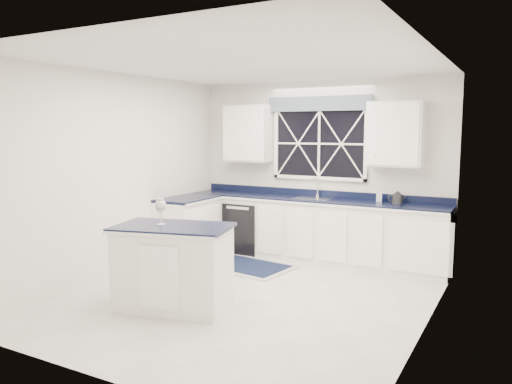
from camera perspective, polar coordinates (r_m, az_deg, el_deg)
The scene contains 13 objects.
ground at distance 6.00m, azimuth -0.94°, elevation -11.92°, with size 4.50×4.50×0.00m, color beige.
back_wall at distance 7.74m, azimuth 7.31°, elevation 2.54°, with size 4.00×0.10×2.70m, color silver.
base_cabinets at distance 7.56m, azimuth 3.57°, elevation -4.40°, with size 3.99×1.60×0.90m.
countertop at distance 7.50m, azimuth 6.43°, elevation -0.89°, with size 3.98×0.64×0.04m, color black.
dishwasher at distance 8.06m, azimuth -0.89°, elevation -3.96°, with size 0.60×0.58×0.82m, color black.
window at distance 7.67m, azimuth 7.24°, elevation 6.10°, with size 1.65×0.09×1.26m.
upper_cabinets at distance 7.55m, azimuth 6.90°, elevation 6.62°, with size 3.10×0.34×0.90m.
faucet at distance 7.66m, azimuth 7.00°, elevation 0.61°, with size 0.05×0.20×0.30m.
island at distance 5.61m, azimuth -9.42°, elevation -8.42°, with size 1.38×1.03×0.92m.
rug at distance 7.32m, azimuth -1.64°, elevation -8.33°, with size 1.57×1.08×0.02m.
kettle at distance 7.23m, azimuth 15.85°, elevation -0.60°, with size 0.25×0.18×0.18m.
wine_glass at distance 5.54m, azimuth -10.85°, elevation -1.66°, with size 0.12×0.12×0.29m.
soap_bottle at distance 7.31m, azimuth 13.89°, elevation -0.43°, with size 0.08×0.08×0.17m, color silver.
Camera 1 is at (2.81, -4.93, 1.95)m, focal length 35.00 mm.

